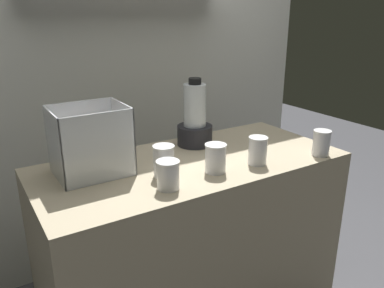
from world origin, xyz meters
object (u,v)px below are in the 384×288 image
(blender_pitcher, at_px, (195,121))
(juice_cup_carrot_far_right, at_px, (321,145))
(juice_cup_mango_middle, at_px, (215,159))
(juice_cup_orange_far_left, at_px, (168,177))
(juice_cup_beet_right, at_px, (258,152))
(juice_cup_orange_left, at_px, (164,162))
(carrot_display_bin, at_px, (90,153))

(blender_pitcher, relative_size, juice_cup_carrot_far_right, 2.80)
(blender_pitcher, distance_m, juice_cup_mango_middle, 0.37)
(juice_cup_orange_far_left, bearing_deg, juice_cup_beet_right, 1.54)
(juice_cup_orange_far_left, bearing_deg, juice_cup_orange_left, 69.47)
(juice_cup_orange_far_left, xyz_separation_m, juice_cup_mango_middle, (0.25, 0.04, 0.01))
(juice_cup_mango_middle, height_order, juice_cup_beet_right, juice_cup_beet_right)
(juice_cup_orange_left, xyz_separation_m, juice_cup_beet_right, (0.41, -0.10, -0.00))
(carrot_display_bin, relative_size, juice_cup_mango_middle, 2.40)
(juice_cup_carrot_far_right, bearing_deg, juice_cup_mango_middle, 169.58)
(blender_pitcher, relative_size, juice_cup_orange_far_left, 3.00)
(juice_cup_mango_middle, xyz_separation_m, juice_cup_carrot_far_right, (0.53, -0.10, -0.00))
(carrot_display_bin, distance_m, juice_cup_orange_far_left, 0.37)
(blender_pitcher, height_order, juice_cup_orange_far_left, blender_pitcher)
(blender_pitcher, distance_m, juice_cup_beet_right, 0.39)
(juice_cup_orange_left, height_order, juice_cup_mango_middle, juice_cup_orange_left)
(juice_cup_beet_right, bearing_deg, juice_cup_orange_far_left, -178.46)
(juice_cup_orange_far_left, xyz_separation_m, juice_cup_beet_right, (0.45, 0.01, 0.01))
(juice_cup_beet_right, relative_size, juice_cup_carrot_far_right, 1.03)
(juice_cup_beet_right, bearing_deg, juice_cup_mango_middle, 173.14)
(carrot_display_bin, xyz_separation_m, blender_pitcher, (0.56, 0.08, 0.04))
(juice_cup_orange_left, height_order, juice_cup_beet_right, juice_cup_orange_left)
(juice_cup_orange_left, bearing_deg, juice_cup_carrot_far_right, -13.40)
(carrot_display_bin, height_order, juice_cup_orange_left, carrot_display_bin)
(blender_pitcher, relative_size, juice_cup_mango_middle, 2.76)
(carrot_display_bin, relative_size, blender_pitcher, 0.87)
(juice_cup_beet_right, height_order, juice_cup_carrot_far_right, juice_cup_beet_right)
(juice_cup_mango_middle, bearing_deg, juice_cup_orange_far_left, -171.35)
(carrot_display_bin, bearing_deg, juice_cup_carrot_far_right, -20.44)
(blender_pitcher, bearing_deg, juice_cup_beet_right, -75.45)
(juice_cup_carrot_far_right, bearing_deg, juice_cup_orange_far_left, 175.54)
(juice_cup_orange_left, xyz_separation_m, juice_cup_mango_middle, (0.20, -0.08, -0.00))
(blender_pitcher, bearing_deg, juice_cup_orange_left, -140.02)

